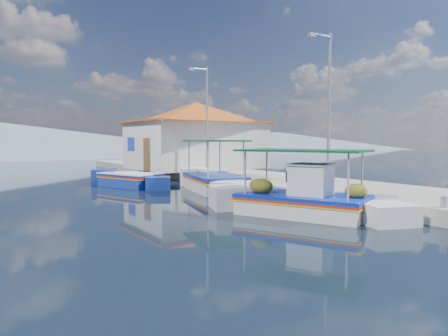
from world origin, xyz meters
TOP-DOWN VIEW (x-y plane):
  - ground at (0.00, 0.00)m, footprint 160.00×160.00m
  - quay at (5.90, 6.00)m, footprint 5.00×44.00m
  - bollards at (3.80, 5.25)m, footprint 0.20×17.20m
  - main_caique at (1.54, 0.35)m, footprint 3.90×6.48m
  - caique_green_canopy at (2.60, 7.24)m, footprint 3.26×6.87m
  - caique_blue_hull at (0.01, 11.14)m, footprint 2.94×5.53m
  - harbor_building at (6.20, 15.00)m, footprint 10.49×10.49m
  - lamp_post_near at (4.51, 2.00)m, footprint 1.21×0.14m
  - lamp_post_far at (4.51, 11.00)m, footprint 1.21×0.14m
  - mountain_ridge at (6.54, 56.00)m, footprint 171.40×96.00m

SIDE VIEW (x-z plane):
  - ground at x=0.00m, z-range 0.00..0.00m
  - quay at x=5.90m, z-range 0.00..0.50m
  - caique_blue_hull at x=0.01m, z-range -0.24..0.80m
  - caique_green_canopy at x=2.60m, z-range -0.93..1.72m
  - main_caique at x=1.54m, z-range -0.72..1.62m
  - bollards at x=3.80m, z-range 0.50..0.80m
  - mountain_ridge at x=6.54m, z-range -0.71..4.79m
  - harbor_building at x=6.20m, z-range 0.58..4.98m
  - lamp_post_near at x=4.51m, z-range 0.85..6.85m
  - lamp_post_far at x=4.51m, z-range 0.85..6.85m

